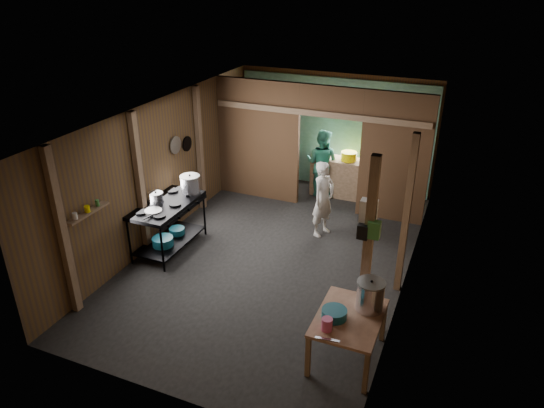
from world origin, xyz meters
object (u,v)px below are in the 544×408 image
at_px(stock_pot, 370,296).
at_px(yellow_tub, 349,156).
at_px(cook, 323,199).
at_px(stove_pot_large, 190,185).
at_px(pink_bucket, 327,324).
at_px(prep_table, 348,337).
at_px(gas_range, 169,226).

bearing_deg(stock_pot, yellow_tub, 107.95).
bearing_deg(cook, stove_pot_large, 135.13).
relative_size(pink_bucket, yellow_tub, 0.48).
height_order(prep_table, stock_pot, stock_pot).
distance_m(pink_bucket, yellow_tub, 5.46).
relative_size(stove_pot_large, yellow_tub, 1.06).
xyz_separation_m(pink_bucket, yellow_tub, (-1.14, 5.33, 0.20)).
xyz_separation_m(gas_range, cook, (2.39, 1.60, 0.28)).
distance_m(gas_range, pink_bucket, 3.99).
bearing_deg(yellow_tub, stove_pot_large, -127.02).
relative_size(prep_table, stock_pot, 2.55).
distance_m(prep_table, cook, 3.39).
bearing_deg(stove_pot_large, yellow_tub, 52.98).
relative_size(yellow_tub, cook, 0.23).
bearing_deg(stove_pot_large, stock_pot, -25.72).
relative_size(prep_table, cook, 0.76).
distance_m(stock_pot, yellow_tub, 4.97).
xyz_separation_m(gas_range, yellow_tub, (2.38, 3.47, 0.49)).
xyz_separation_m(gas_range, stove_pot_large, (0.17, 0.55, 0.62)).
xyz_separation_m(stove_pot_large, yellow_tub, (2.21, 2.92, -0.12)).
height_order(prep_table, cook, cook).
height_order(stock_pot, pink_bucket, stock_pot).
distance_m(stove_pot_large, stock_pot, 4.15).
distance_m(prep_table, yellow_tub, 5.19).
bearing_deg(gas_range, yellow_tub, 55.63).
relative_size(pink_bucket, cook, 0.11).
height_order(stove_pot_large, pink_bucket, stove_pot_large).
bearing_deg(pink_bucket, yellow_tub, 102.10).
height_order(gas_range, stove_pot_large, stove_pot_large).
height_order(prep_table, stove_pot_large, stove_pot_large).
relative_size(prep_table, stove_pot_large, 3.07).
height_order(yellow_tub, cook, cook).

